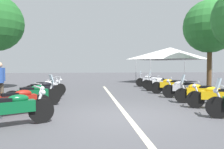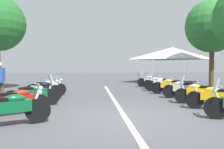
{
  "view_description": "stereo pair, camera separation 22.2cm",
  "coord_description": "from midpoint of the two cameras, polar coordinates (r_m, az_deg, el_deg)",
  "views": [
    {
      "loc": [
        -6.65,
        1.22,
        1.58
      ],
      "look_at": [
        4.24,
        0.0,
        1.12
      ],
      "focal_mm": 35.35,
      "sensor_mm": 36.0,
      "label": 1
    },
    {
      "loc": [
        -6.65,
        1.0,
        1.58
      ],
      "look_at": [
        4.24,
        0.0,
        1.12
      ],
      "focal_mm": 35.35,
      "sensor_mm": 36.0,
      "label": 2
    }
  ],
  "objects": [
    {
      "name": "motorcycle_right_row_4",
      "position": [
        12.36,
        15.63,
        -2.85
      ],
      "size": [
        1.11,
        2.06,
        1.01
      ],
      "rotation": [
        0.0,
        0.0,
        1.13
      ],
      "color": "black",
      "rests_on": "ground_plane"
    },
    {
      "name": "motorcycle_left_row_3",
      "position": [
        10.42,
        -17.04,
        -3.86
      ],
      "size": [
        1.14,
        1.81,
        1.01
      ],
      "rotation": [
        0.0,
        0.0,
        -1.04
      ],
      "color": "black",
      "rests_on": "ground_plane"
    },
    {
      "name": "ground_plane",
      "position": [
        6.93,
        4.21,
        -10.78
      ],
      "size": [
        80.0,
        80.0,
        0.0
      ],
      "primitive_type": "plane",
      "color": "#4C4C51"
    },
    {
      "name": "motorcycle_right_row_2",
      "position": [
        9.78,
        22.03,
        -4.34
      ],
      "size": [
        0.82,
        1.97,
        1.2
      ],
      "rotation": [
        0.0,
        0.0,
        1.33
      ],
      "color": "black",
      "rests_on": "ground_plane"
    },
    {
      "name": "traffic_cone_0",
      "position": [
        8.98,
        -26.21,
        -6.09
      ],
      "size": [
        0.36,
        0.36,
        0.61
      ],
      "color": "orange",
      "rests_on": "ground_plane"
    },
    {
      "name": "roadside_tree_1",
      "position": [
        16.77,
        24.85,
        11.28
      ],
      "size": [
        3.61,
        3.61,
        6.05
      ],
      "color": "brown",
      "rests_on": "ground_plane"
    },
    {
      "name": "lane_centre_stripe",
      "position": [
        9.57,
        1.5,
        -7.08
      ],
      "size": [
        13.77,
        0.16,
        0.01
      ],
      "primitive_type": "cube",
      "color": "beige",
      "rests_on": "ground_plane"
    },
    {
      "name": "motorcycle_right_row_3",
      "position": [
        11.04,
        18.55,
        -3.56
      ],
      "size": [
        0.92,
        1.93,
        1.0
      ],
      "rotation": [
        0.0,
        0.0,
        1.23
      ],
      "color": "black",
      "rests_on": "ground_plane"
    },
    {
      "name": "motorcycle_left_row_2",
      "position": [
        8.94,
        -19.1,
        -4.83
      ],
      "size": [
        1.03,
        1.98,
        1.22
      ],
      "rotation": [
        0.0,
        0.0,
        -1.16
      ],
      "color": "black",
      "rests_on": "ground_plane"
    },
    {
      "name": "motorcycle_right_row_5",
      "position": [
        13.61,
        13.3,
        -2.31
      ],
      "size": [
        0.97,
        2.03,
        1.22
      ],
      "rotation": [
        0.0,
        0.0,
        1.21
      ],
      "color": "black",
      "rests_on": "ground_plane"
    },
    {
      "name": "event_tent",
      "position": [
        20.83,
        15.68,
        5.26
      ],
      "size": [
        5.77,
        5.77,
        3.2
      ],
      "color": "white",
      "rests_on": "ground_plane"
    },
    {
      "name": "motorcycle_left_row_0",
      "position": [
        6.27,
        -24.35,
        -8.02
      ],
      "size": [
        1.15,
        2.03,
        1.02
      ],
      "rotation": [
        0.0,
        0.0,
        -1.1
      ],
      "color": "black",
      "rests_on": "ground_plane"
    },
    {
      "name": "motorcycle_left_row_1",
      "position": [
        7.64,
        -22.76,
        -6.31
      ],
      "size": [
        1.22,
        1.88,
        0.98
      ],
      "rotation": [
        0.0,
        0.0,
        -1.03
      ],
      "color": "black",
      "rests_on": "ground_plane"
    },
    {
      "name": "motorcycle_right_row_6",
      "position": [
        14.98,
        12.15,
        -1.99
      ],
      "size": [
        0.95,
        1.89,
        0.98
      ],
      "rotation": [
        0.0,
        0.0,
        1.21
      ],
      "color": "black",
      "rests_on": "ground_plane"
    },
    {
      "name": "motorcycle_right_row_7",
      "position": [
        16.26,
        10.57,
        -1.55
      ],
      "size": [
        0.88,
        2.08,
        1.21
      ],
      "rotation": [
        0.0,
        0.0,
        1.3
      ],
      "color": "black",
      "rests_on": "ground_plane"
    },
    {
      "name": "motorcycle_right_row_1",
      "position": [
        8.72,
        26.23,
        -5.25
      ],
      "size": [
        1.07,
        2.05,
        1.0
      ],
      "rotation": [
        0.0,
        0.0,
        1.15
      ],
      "color": "black",
      "rests_on": "ground_plane"
    },
    {
      "name": "motorcycle_left_row_4",
      "position": [
        11.63,
        -16.05,
        -3.25
      ],
      "size": [
        1.24,
        1.9,
        0.99
      ],
      "rotation": [
        0.0,
        0.0,
        -1.02
      ],
      "color": "black",
      "rests_on": "ground_plane"
    },
    {
      "name": "bystander_0",
      "position": [
        10.38,
        -26.44,
        -1.05
      ],
      "size": [
        0.48,
        0.32,
        1.7
      ],
      "rotation": [
        0.0,
        0.0,
        4.21
      ],
      "color": "brown",
      "rests_on": "ground_plane"
    }
  ]
}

